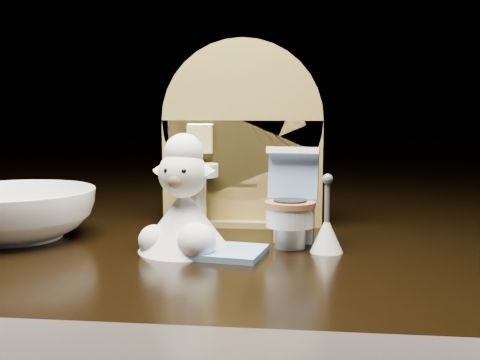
{
  "coord_description": "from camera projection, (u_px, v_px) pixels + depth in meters",
  "views": [
    {
      "loc": [
        0.05,
        -0.42,
        0.1
      ],
      "look_at": [
        0.01,
        -0.01,
        0.05
      ],
      "focal_mm": 45.0,
      "sensor_mm": 36.0,
      "label": 1
    }
  ],
  "objects": [
    {
      "name": "backdrop_panel",
      "position": [
        241.0,
        145.0,
        0.49
      ],
      "size": [
        0.13,
        0.05,
        0.15
      ],
      "color": "olive",
      "rests_on": "ground"
    },
    {
      "name": "toy_toilet",
      "position": [
        292.0,
        210.0,
        0.42
      ],
      "size": [
        0.04,
        0.05,
        0.07
      ],
      "rotation": [
        0.0,
        0.0,
        -0.12
      ],
      "color": "white",
      "rests_on": "ground"
    },
    {
      "name": "bath_mat",
      "position": [
        223.0,
        252.0,
        0.4
      ],
      "size": [
        0.06,
        0.05,
        0.0
      ],
      "primitive_type": "cube",
      "rotation": [
        0.0,
        0.0,
        -0.16
      ],
      "color": "#6D93C1",
      "rests_on": "ground"
    },
    {
      "name": "toilet_brush",
      "position": [
        327.0,
        232.0,
        0.4
      ],
      "size": [
        0.02,
        0.02,
        0.05
      ],
      "color": "white",
      "rests_on": "ground"
    },
    {
      "name": "plush_lamb",
      "position": [
        184.0,
        210.0,
        0.4
      ],
      "size": [
        0.06,
        0.06,
        0.08
      ],
      "rotation": [
        0.0,
        0.0,
        -0.16
      ],
      "color": "white",
      "rests_on": "ground"
    },
    {
      "name": "ceramic_bowl",
      "position": [
        15.0,
        214.0,
        0.44
      ],
      "size": [
        0.15,
        0.15,
        0.04
      ],
      "primitive_type": "imported",
      "rotation": [
        0.0,
        0.0,
        0.31
      ],
      "color": "white",
      "rests_on": "ground"
    }
  ]
}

